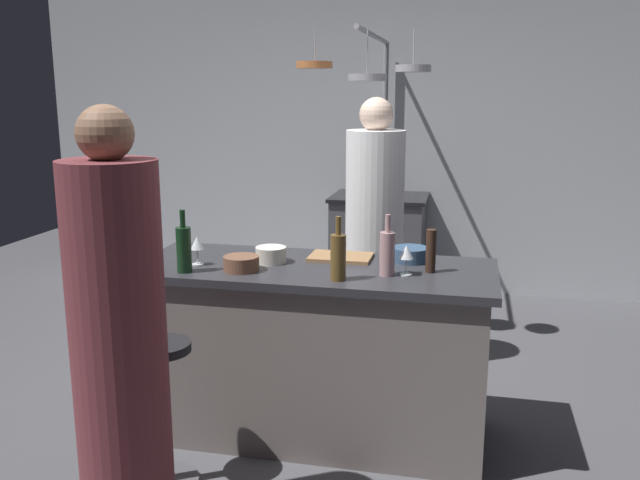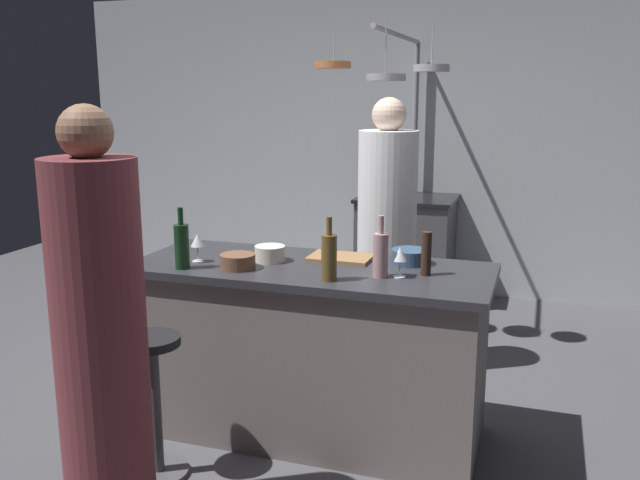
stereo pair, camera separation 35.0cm
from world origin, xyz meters
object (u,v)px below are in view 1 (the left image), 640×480
pepper_mill (431,251)px  cutting_board (341,257)px  chef (374,246)px  wine_glass_by_chef (197,244)px  mixing_bowl_blue (410,254)px  wine_bottle_rose (387,252)px  wine_bottle_amber (338,256)px  mixing_bowl_ceramic (271,255)px  mixing_bowl_wooden (241,263)px  stove_range (379,247)px  wine_glass_near_left_guest (406,254)px  guest_left (120,350)px  wine_bottle_red (184,248)px  bar_stool_left (164,407)px

pepper_mill → cutting_board: bearing=160.2°
chef → wine_glass_by_chef: chef is taller
chef → mixing_bowl_blue: chef is taller
pepper_mill → wine_bottle_rose: (-0.20, -0.10, 0.01)m
wine_bottle_amber → mixing_bowl_ceramic: wine_bottle_amber is taller
mixing_bowl_blue → mixing_bowl_ceramic: 0.71m
cutting_board → mixing_bowl_wooden: bearing=-141.5°
stove_range → wine_glass_by_chef: bearing=-102.6°
cutting_board → mixing_bowl_ceramic: (-0.33, -0.15, 0.03)m
cutting_board → mixing_bowl_ceramic: 0.37m
cutting_board → wine_glass_near_left_guest: size_ratio=2.19×
cutting_board → wine_glass_by_chef: (-0.68, -0.28, 0.10)m
guest_left → wine_bottle_red: size_ratio=5.62×
pepper_mill → mixing_bowl_wooden: (-0.90, -0.17, -0.07)m
stove_range → wine_bottle_amber: size_ratio=2.98×
wine_glass_near_left_guest → mixing_bowl_blue: bearing=91.0°
bar_stool_left → mixing_bowl_blue: 1.41m
guest_left → wine_bottle_red: 0.78m
wine_glass_near_left_guest → guest_left: bearing=-137.3°
pepper_mill → wine_bottle_amber: (-0.41, -0.23, 0.01)m
bar_stool_left → mixing_bowl_blue: size_ratio=3.63×
wine_glass_by_chef → pepper_mill: bearing=5.6°
guest_left → wine_glass_near_left_guest: guest_left is taller
wine_bottle_red → mixing_bowl_ceramic: bearing=37.4°
cutting_board → wine_bottle_rose: (0.27, -0.27, 0.10)m
wine_glass_near_left_guest → wine_bottle_amber: bearing=-152.9°
wine_glass_by_chef → wine_bottle_rose: bearing=0.7°
chef → bar_stool_left: bearing=-114.4°
wine_bottle_rose → mixing_bowl_blue: size_ratio=1.56×
mixing_bowl_blue → wine_glass_by_chef: bearing=-163.6°
guest_left → wine_glass_near_left_guest: 1.37m
chef → wine_glass_near_left_guest: (0.30, -1.02, 0.21)m
cutting_board → wine_glass_by_chef: 0.74m
stove_range → mixing_bowl_wooden: size_ratio=5.11×
wine_glass_near_left_guest → wine_bottle_red: bearing=-170.5°
cutting_board → mixing_bowl_wooden: mixing_bowl_wooden is taller
guest_left → wine_bottle_red: guest_left is taller
pepper_mill → wine_glass_by_chef: size_ratio=1.44×
wine_bottle_red → wine_bottle_rose: bearing=9.1°
guest_left → wine_bottle_amber: 1.06m
wine_glass_near_left_guest → mixing_bowl_wooden: size_ratio=0.84×
wine_bottle_red → mixing_bowl_blue: 1.14m
cutting_board → mixing_bowl_ceramic: mixing_bowl_ceramic is taller
stove_range → pepper_mill: 2.57m
wine_bottle_amber → cutting_board: bearing=99.2°
wine_bottle_rose → wine_glass_by_chef: (-0.95, -0.01, -0.01)m
bar_stool_left → wine_bottle_rose: bearing=29.8°
stove_range → chef: size_ratio=0.52×
mixing_bowl_blue → mixing_bowl_wooden: bearing=-155.3°
stove_range → wine_bottle_red: wine_bottle_red is taller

